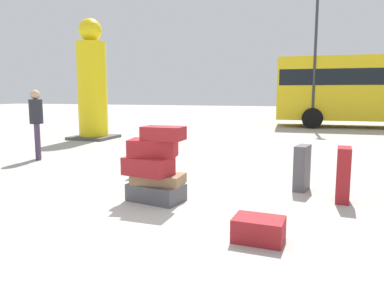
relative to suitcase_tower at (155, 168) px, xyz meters
The scene contains 10 objects.
ground_plane 0.53m from the suitcase_tower, 89.91° to the right, with size 80.00×80.00×0.00m, color #ADA89E.
suitcase_tower is the anchor object (origin of this frame).
suitcase_maroon_upright_blue 2.69m from the suitcase_tower, 17.31° to the left, with size 0.18×0.39×0.79m, color maroon.
suitcase_black_behind_tower 1.84m from the suitcase_tower, 121.23° to the left, with size 0.25×0.34×0.69m, color black.
suitcase_maroon_right_side 1.95m from the suitcase_tower, 31.59° to the right, with size 0.52×0.37×0.25m, color maroon.
suitcase_charcoal_foreground_near 2.37m from the suitcase_tower, 32.98° to the left, with size 0.18×0.42×0.72m, color #4C4C51.
person_bearded_onlooker 4.57m from the suitcase_tower, 150.87° to the left, with size 0.30×0.30×1.62m.
yellow_dummy_statue 8.00m from the suitcase_tower, 129.32° to the left, with size 1.36×1.36×3.99m.
parked_bus 14.63m from the suitcase_tower, 70.31° to the left, with size 9.05×3.08×3.15m.
lamp_post 12.97m from the suitcase_tower, 80.44° to the left, with size 0.36×0.36×5.98m.
Camera 1 is at (2.13, -4.54, 1.54)m, focal length 34.46 mm.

